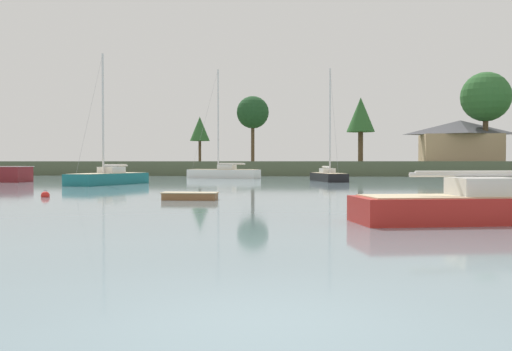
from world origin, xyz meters
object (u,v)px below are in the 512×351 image
at_px(dinghy_wood, 190,197).
at_px(sailboat_black, 328,179).
at_px(mooring_buoy_red, 45,196).
at_px(sailboat_teal, 109,182).
at_px(sailboat_white, 224,176).
at_px(sailboat_red, 498,214).

bearing_deg(dinghy_wood, sailboat_black, 76.50).
distance_m(sailboat_black, mooring_buoy_red, 31.12).
xyz_separation_m(sailboat_teal, dinghy_wood, (11.00, -18.12, -0.12)).
height_order(dinghy_wood, mooring_buoy_red, dinghy_wood).
xyz_separation_m(sailboat_black, sailboat_white, (-11.71, 8.96, 0.04)).
xyz_separation_m(sailboat_black, mooring_buoy_red, (-14.87, -27.33, -0.15)).
distance_m(sailboat_white, dinghy_wood, 37.83).
bearing_deg(mooring_buoy_red, sailboat_black, 61.46).
xyz_separation_m(sailboat_red, mooring_buoy_red, (-19.77, 10.44, -0.17)).
relative_size(sailboat_teal, sailboat_white, 0.86).
bearing_deg(sailboat_teal, mooring_buoy_red, -79.95).
bearing_deg(sailboat_teal, sailboat_red, -50.21).
distance_m(sailboat_black, sailboat_white, 14.74).
relative_size(sailboat_red, mooring_buoy_red, 23.00).
distance_m(sailboat_teal, mooring_buoy_red, 17.16).
height_order(sailboat_white, mooring_buoy_red, sailboat_white).
xyz_separation_m(sailboat_red, sailboat_white, (-16.61, 46.73, 0.02)).
distance_m(sailboat_red, sailboat_white, 49.60).
height_order(sailboat_black, sailboat_white, sailboat_white).
height_order(sailboat_white, dinghy_wood, sailboat_white).
relative_size(sailboat_teal, mooring_buoy_red, 22.13).
xyz_separation_m(sailboat_teal, mooring_buoy_red, (2.99, -16.89, -0.17)).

